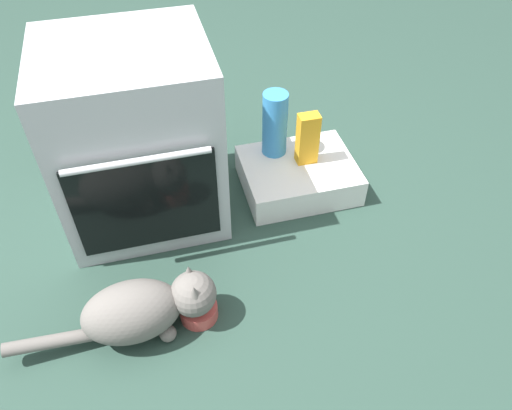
% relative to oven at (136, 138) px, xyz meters
% --- Properties ---
extents(ground, '(8.00, 8.00, 0.00)m').
position_rel_oven_xyz_m(ground, '(0.02, -0.38, -0.38)').
color(ground, '#284238').
extents(oven, '(0.62, 0.61, 0.76)m').
position_rel_oven_xyz_m(oven, '(0.00, 0.00, 0.00)').
color(oven, '#B7BABF').
rests_on(oven, ground).
extents(pantry_cabinet, '(0.50, 0.40, 0.13)m').
position_rel_oven_xyz_m(pantry_cabinet, '(0.67, -0.04, -0.31)').
color(pantry_cabinet, white).
rests_on(pantry_cabinet, ground).
extents(food_bowl, '(0.14, 0.14, 0.09)m').
position_rel_oven_xyz_m(food_bowl, '(0.11, -0.61, -0.34)').
color(food_bowl, '#C64C47').
rests_on(food_bowl, ground).
extents(cat, '(0.72, 0.23, 0.24)m').
position_rel_oven_xyz_m(cat, '(-0.07, -0.62, -0.25)').
color(cat, slate).
rests_on(cat, ground).
extents(juice_carton, '(0.09, 0.06, 0.24)m').
position_rel_oven_xyz_m(juice_carton, '(0.71, -0.02, -0.12)').
color(juice_carton, orange).
rests_on(juice_carton, pantry_cabinet).
extents(water_bottle, '(0.11, 0.11, 0.30)m').
position_rel_oven_xyz_m(water_bottle, '(0.59, 0.08, -0.09)').
color(water_bottle, '#388CD1').
rests_on(water_bottle, pantry_cabinet).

